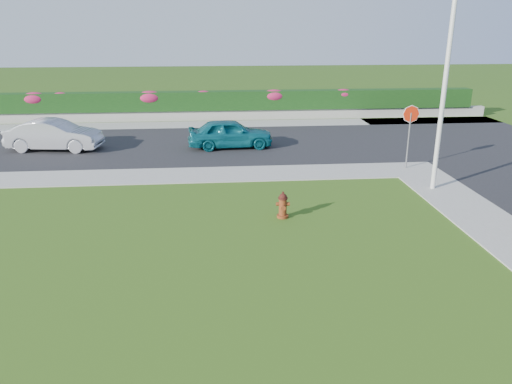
{
  "coord_description": "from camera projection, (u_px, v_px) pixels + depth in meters",
  "views": [
    {
      "loc": [
        -0.95,
        -9.46,
        5.57
      ],
      "look_at": [
        0.26,
        4.2,
        0.9
      ],
      "focal_mm": 35.0,
      "sensor_mm": 36.0,
      "label": 1
    }
  ],
  "objects": [
    {
      "name": "flower_clump_f",
      "position": [
        343.0,
        94.0,
        30.24
      ],
      "size": [
        1.18,
        0.76,
        0.59
      ],
      "primitive_type": "ellipsoid",
      "color": "#C32169",
      "rests_on": "hedge"
    },
    {
      "name": "flower_clump_e",
      "position": [
        274.0,
        96.0,
        29.9
      ],
      "size": [
        1.44,
        0.92,
        0.72
      ],
      "primitive_type": "ellipsoid",
      "color": "#C32169",
      "rests_on": "hedge"
    },
    {
      "name": "street_far",
      "position": [
        127.0,
        146.0,
        23.57
      ],
      "size": [
        26.0,
        8.0,
        0.04
      ],
      "primitive_type": "cube",
      "color": "black",
      "rests_on": "ground"
    },
    {
      "name": "hedge",
      "position": [
        211.0,
        101.0,
        29.77
      ],
      "size": [
        32.0,
        0.9,
        1.1
      ],
      "primitive_type": "cube",
      "color": "black",
      "rests_on": "retaining_wall"
    },
    {
      "name": "flower_clump_d",
      "position": [
        203.0,
        95.0,
        29.52
      ],
      "size": [
        1.04,
        0.67,
        0.52
      ],
      "primitive_type": "ellipsoid",
      "color": "#C32169",
      "rests_on": "hedge"
    },
    {
      "name": "flower_clump_b",
      "position": [
        60.0,
        97.0,
        28.84
      ],
      "size": [
        1.02,
        0.66,
        0.51
      ],
      "primitive_type": "ellipsoid",
      "color": "#C32169",
      "rests_on": "hedge"
    },
    {
      "name": "ground",
      "position": [
        261.0,
        294.0,
        10.8
      ],
      "size": [
        120.0,
        120.0,
        0.0
      ],
      "primitive_type": "plane",
      "color": "black",
      "rests_on": "ground"
    },
    {
      "name": "fire_hydrant",
      "position": [
        283.0,
        205.0,
        14.9
      ],
      "size": [
        0.42,
        0.39,
        0.81
      ],
      "rotation": [
        0.0,
        0.0,
        -0.06
      ],
      "color": "#55260D",
      "rests_on": "ground"
    },
    {
      "name": "flower_clump_a",
      "position": [
        35.0,
        99.0,
        28.74
      ],
      "size": [
        1.46,
        0.94,
        0.73
      ],
      "primitive_type": "ellipsoid",
      "color": "#C32169",
      "rests_on": "hedge"
    },
    {
      "name": "retaining_wall",
      "position": [
        211.0,
        115.0,
        29.95
      ],
      "size": [
        34.0,
        0.4,
        0.6
      ],
      "primitive_type": "cube",
      "color": "gray",
      "rests_on": "ground"
    },
    {
      "name": "flower_clump_c",
      "position": [
        150.0,
        97.0,
        29.29
      ],
      "size": [
        1.51,
        0.97,
        0.76
      ],
      "primitive_type": "ellipsoid",
      "color": "#C32169",
      "rests_on": "hedge"
    },
    {
      "name": "stop_sign",
      "position": [
        410.0,
        122.0,
        19.45
      ],
      "size": [
        0.7,
        0.07,
        2.55
      ],
      "rotation": [
        0.0,
        0.0,
        -0.33
      ],
      "color": "slate",
      "rests_on": "ground"
    },
    {
      "name": "sidewalk_beyond",
      "position": [
        212.0,
        124.0,
        28.62
      ],
      "size": [
        34.0,
        2.0,
        0.04
      ],
      "primitive_type": "cube",
      "color": "gray",
      "rests_on": "ground"
    },
    {
      "name": "curb_corner",
      "position": [
        414.0,
        169.0,
        19.86
      ],
      "size": [
        2.0,
        2.0,
        0.04
      ],
      "primitive_type": "cube",
      "color": "gray",
      "rests_on": "ground"
    },
    {
      "name": "sedan_teal",
      "position": [
        230.0,
        133.0,
        23.08
      ],
      "size": [
        3.99,
        1.8,
        1.33
      ],
      "primitive_type": "imported",
      "rotation": [
        0.0,
        0.0,
        1.63
      ],
      "color": "#0E5E6C",
      "rests_on": "street_far"
    },
    {
      "name": "sidewalk_far",
      "position": [
        80.0,
        178.0,
        18.78
      ],
      "size": [
        24.0,
        2.0,
        0.04
      ],
      "primitive_type": "cube",
      "color": "gray",
      "rests_on": "ground"
    },
    {
      "name": "utility_pole",
      "position": [
        444.0,
        95.0,
        16.53
      ],
      "size": [
        0.16,
        0.16,
        6.56
      ],
      "primitive_type": "cylinder",
      "color": "silver",
      "rests_on": "ground"
    },
    {
      "name": "sedan_silver",
      "position": [
        54.0,
        135.0,
        22.62
      ],
      "size": [
        4.34,
        1.99,
        1.38
      ],
      "primitive_type": "imported",
      "rotation": [
        0.0,
        0.0,
        1.44
      ],
      "color": "#A6A7AE",
      "rests_on": "street_far"
    }
  ]
}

